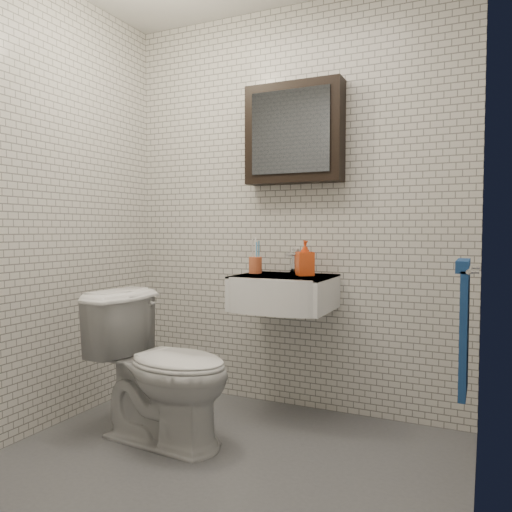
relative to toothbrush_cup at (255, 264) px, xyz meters
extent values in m
cube|color=#515359|center=(0.16, -0.83, -0.90)|extent=(2.20, 2.00, 0.01)
cube|color=silver|center=(0.16, 0.17, 0.34)|extent=(2.20, 0.02, 2.50)
cube|color=silver|center=(0.16, -1.83, 0.34)|extent=(2.20, 0.02, 2.50)
cube|color=silver|center=(-0.94, -0.83, 0.34)|extent=(0.02, 2.00, 2.50)
cube|color=silver|center=(1.26, -0.83, 0.34)|extent=(0.02, 2.00, 2.50)
cube|color=white|center=(0.21, -0.06, -0.16)|extent=(0.55, 0.45, 0.20)
cylinder|color=silver|center=(0.21, -0.04, -0.07)|extent=(0.31, 0.31, 0.02)
cylinder|color=silver|center=(0.21, -0.04, -0.06)|extent=(0.04, 0.04, 0.01)
cube|color=white|center=(0.21, -0.06, -0.06)|extent=(0.55, 0.45, 0.01)
cylinder|color=silver|center=(0.21, 0.11, -0.03)|extent=(0.06, 0.06, 0.06)
cylinder|color=silver|center=(0.21, 0.11, 0.03)|extent=(0.03, 0.03, 0.08)
cylinder|color=silver|center=(0.21, 0.05, 0.06)|extent=(0.02, 0.12, 0.02)
cube|color=silver|center=(0.21, 0.14, 0.09)|extent=(0.02, 0.09, 0.01)
cube|color=black|center=(0.21, 0.10, 0.79)|extent=(0.60, 0.14, 0.60)
cube|color=#3F444C|center=(0.21, 0.02, 0.79)|extent=(0.49, 0.01, 0.49)
cylinder|color=silver|center=(1.22, -0.48, 0.04)|extent=(0.02, 0.30, 0.02)
cylinder|color=silver|center=(1.24, -0.35, 0.04)|extent=(0.04, 0.02, 0.02)
cylinder|color=silver|center=(1.24, -0.61, 0.04)|extent=(0.04, 0.02, 0.02)
cube|color=#22529D|center=(1.21, -0.48, -0.23)|extent=(0.03, 0.26, 0.54)
cube|color=#22529D|center=(1.20, -0.48, 0.06)|extent=(0.05, 0.26, 0.05)
cylinder|color=#D15D34|center=(0.00, 0.00, -0.01)|extent=(0.10, 0.10, 0.10)
cylinder|color=white|center=(-0.02, -0.01, 0.06)|extent=(0.02, 0.03, 0.19)
cylinder|color=#4198D1|center=(0.01, -0.01, 0.05)|extent=(0.02, 0.02, 0.17)
cylinder|color=white|center=(-0.01, 0.01, 0.07)|extent=(0.02, 0.04, 0.20)
cylinder|color=#4198D1|center=(0.02, 0.01, 0.06)|extent=(0.02, 0.04, 0.18)
imported|color=orange|center=(0.33, -0.02, 0.05)|extent=(0.13, 0.13, 0.21)
imported|color=white|center=(-0.24, -0.64, -0.51)|extent=(0.80, 0.50, 0.79)
camera|label=1|loc=(1.29, -2.77, 0.21)|focal=35.00mm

